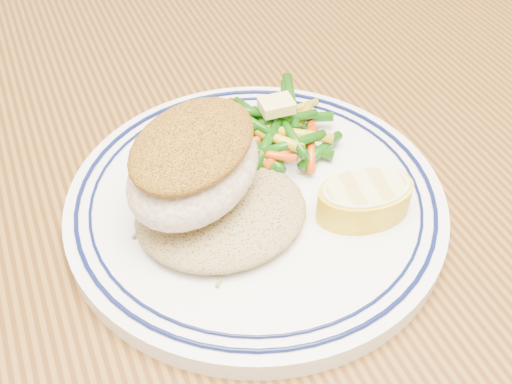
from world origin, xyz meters
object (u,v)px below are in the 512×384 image
Objects in this scene: rice_pilaf at (221,209)px; fish_fillet at (194,163)px; dining_table at (254,297)px; vegetable_pile at (273,131)px; plate at (256,203)px; lemon_wedge at (365,198)px.

fish_fillet is (-0.01, 0.02, 0.03)m from rice_pilaf.
vegetable_pile is (0.04, 0.05, 0.13)m from dining_table.
fish_fillet is 1.24× the size of vegetable_pile.
vegetable_pile is at bearing 53.35° from dining_table.
lemon_wedge reaches higher than plate.
rice_pilaf is at bearing -158.86° from plate.
vegetable_pile reaches higher than rice_pilaf.
rice_pilaf is 0.09m from vegetable_pile.
lemon_wedge reaches higher than dining_table.
vegetable_pile reaches higher than plate.
rice_pilaf is 1.10× the size of vegetable_pile.
fish_fillet is at bearing 125.54° from rice_pilaf.
lemon_wedge reaches higher than rice_pilaf.
dining_table is 0.15m from lemon_wedge.
dining_table is 5.66× the size of plate.
plate is at bearing 21.14° from rice_pilaf.
fish_fillet reaches higher than plate.
dining_table is 0.16m from fish_fillet.
fish_fillet is (-0.04, 0.01, 0.15)m from dining_table.
rice_pilaf is (-0.03, -0.01, 0.02)m from plate.
lemon_wedge is at bearing -34.59° from plate.
fish_fillet is (-0.04, 0.00, 0.05)m from plate.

